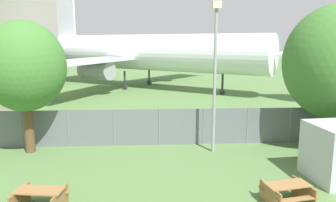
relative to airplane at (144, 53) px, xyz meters
name	(u,v)px	position (x,y,z in m)	size (l,w,h in m)	color
perimeter_fence	(203,126)	(3.64, -23.55, -3.38)	(56.07, 0.07, 2.09)	slate
airplane	(144,53)	(0.00, 0.00, 0.00)	(36.17, 29.02, 13.28)	white
picnic_bench_near_cabin	(40,197)	(-3.32, -30.66, -3.95)	(1.84, 1.62, 0.76)	olive
picnic_bench_open_grass	(287,191)	(5.53, -30.71, -3.95)	(1.82, 1.67, 0.76)	olive
tree_near_hangar	(24,67)	(-5.84, -24.35, 0.14)	(4.23, 4.23, 6.91)	brown
light_mast	(215,63)	(3.95, -24.87, 0.35)	(0.44, 0.44, 7.81)	#99999E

